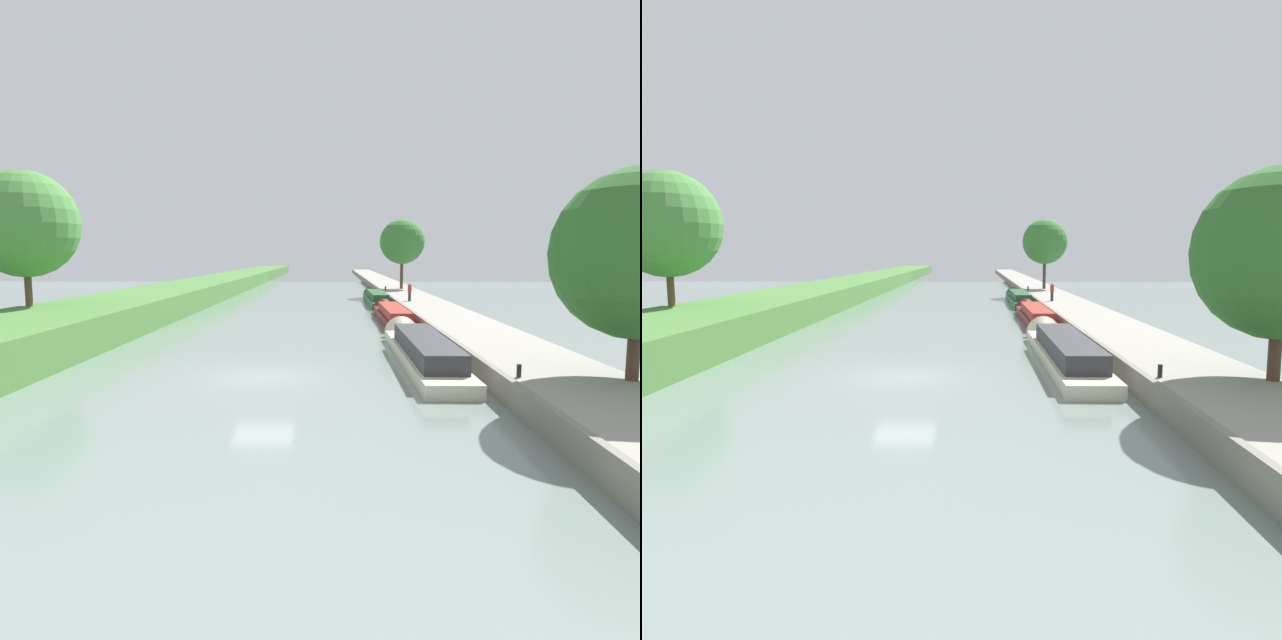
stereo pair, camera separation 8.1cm
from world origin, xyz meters
TOP-DOWN VIEW (x-y plane):
  - ground_plane at (0.00, 0.00)m, footprint 160.00×160.00m
  - right_towpath at (11.14, 0.00)m, footprint 4.37×260.00m
  - stone_quay at (8.83, 0.00)m, footprint 0.25×260.00m
  - narrowboat_cream at (7.19, 4.04)m, footprint 2.14×15.02m
  - narrowboat_maroon at (7.51, 19.27)m, footprint 1.84×14.25m
  - narrowboat_green at (7.56, 34.93)m, footprint 1.88×15.47m
  - tree_rightbank_near at (12.87, -4.30)m, footprint 5.63×5.63m
  - tree_rightbank_midnear at (11.47, 44.57)m, footprint 5.43×5.43m
  - tree_leftbank_downstream at (-15.55, 10.42)m, footprint 6.38×6.38m
  - person_walking at (9.91, 26.68)m, footprint 0.34×0.34m
  - mooring_bollard_near at (9.26, -3.93)m, footprint 0.16×0.16m
  - mooring_bollard_far at (9.26, 41.82)m, footprint 0.16×0.16m

SIDE VIEW (x-z plane):
  - ground_plane at x=0.00m, z-range 0.00..0.00m
  - right_towpath at x=11.14m, z-range 0.00..0.93m
  - stone_quay at x=8.83m, z-range 0.00..0.98m
  - narrowboat_maroon at x=7.51m, z-range -0.39..1.41m
  - narrowboat_cream at x=7.19m, z-range -0.51..1.58m
  - narrowboat_green at x=7.56m, z-range -0.40..1.48m
  - mooring_bollard_near at x=9.26m, z-range 0.93..1.38m
  - mooring_bollard_far at x=9.26m, z-range 0.93..1.38m
  - person_walking at x=9.91m, z-range 0.97..2.63m
  - tree_rightbank_near at x=12.87m, z-range 1.61..8.61m
  - tree_rightbank_midnear at x=11.47m, z-range 2.41..10.84m
  - tree_leftbank_downstream at x=-15.55m, z-range 2.81..10.96m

